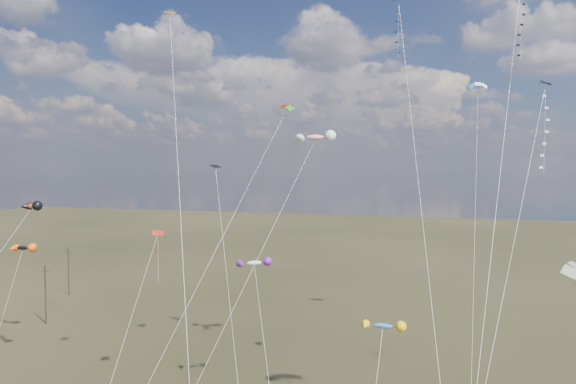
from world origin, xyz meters
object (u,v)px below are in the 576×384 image
(utility_pole_far, at_px, (68,271))
(novelty_black_orange, at_px, (22,248))
(utility_pole_near, at_px, (45,294))
(diamond_black_high, at_px, (518,38))

(utility_pole_far, distance_m, novelty_black_orange, 24.69)
(utility_pole_near, relative_size, novelty_black_orange, 0.66)
(utility_pole_near, distance_m, diamond_black_high, 64.45)
(diamond_black_high, bearing_deg, novelty_black_orange, 167.88)
(utility_pole_near, relative_size, utility_pole_far, 1.00)
(utility_pole_near, bearing_deg, diamond_black_high, -18.00)
(utility_pole_near, xyz_separation_m, diamond_black_high, (56.15, -18.25, 25.86))
(diamond_black_high, distance_m, novelty_black_orange, 57.42)
(utility_pole_near, height_order, diamond_black_high, diamond_black_high)
(utility_pole_far, relative_size, diamond_black_high, 0.23)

